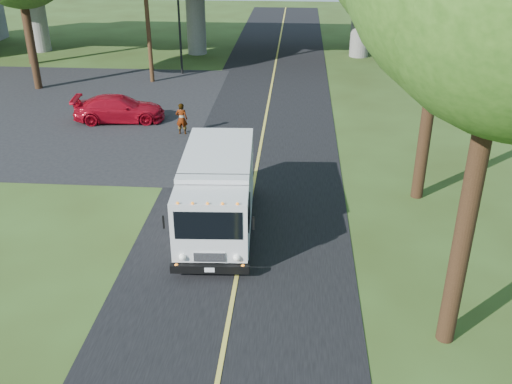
# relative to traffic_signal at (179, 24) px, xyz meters

# --- Properties ---
(ground) EXTENTS (120.00, 120.00, 0.00)m
(ground) POSITION_rel_traffic_signal_xyz_m (6.00, -26.00, -3.20)
(ground) COLOR #303F16
(ground) RESTS_ON ground
(road) EXTENTS (7.00, 90.00, 0.02)m
(road) POSITION_rel_traffic_signal_xyz_m (6.00, -16.00, -3.19)
(road) COLOR black
(road) RESTS_ON ground
(parking_lot) EXTENTS (16.00, 18.00, 0.01)m
(parking_lot) POSITION_rel_traffic_signal_xyz_m (-5.00, -8.00, -3.19)
(parking_lot) COLOR black
(parking_lot) RESTS_ON ground
(lane_line) EXTENTS (0.12, 90.00, 0.01)m
(lane_line) POSITION_rel_traffic_signal_xyz_m (6.00, -16.00, -3.17)
(lane_line) COLOR gold
(lane_line) RESTS_ON road
(traffic_signal) EXTENTS (0.18, 0.22, 5.20)m
(traffic_signal) POSITION_rel_traffic_signal_xyz_m (0.00, 0.00, 0.00)
(traffic_signal) COLOR black
(traffic_signal) RESTS_ON ground
(utility_pole) EXTENTS (1.60, 0.26, 9.00)m
(utility_pole) POSITION_rel_traffic_signal_xyz_m (-1.50, -2.00, 1.40)
(utility_pole) COLOR #472D19
(utility_pole) RESTS_ON ground
(step_van) EXTENTS (2.57, 6.24, 2.57)m
(step_van) POSITION_rel_traffic_signal_xyz_m (5.08, -19.92, -1.80)
(step_van) COLOR silver
(step_van) RESTS_ON ground
(red_sedan) EXTENTS (4.71, 2.37, 1.31)m
(red_sedan) POSITION_rel_traffic_signal_xyz_m (-1.38, -9.43, -2.54)
(red_sedan) COLOR #9F0919
(red_sedan) RESTS_ON ground
(pedestrian) EXTENTS (0.57, 0.39, 1.53)m
(pedestrian) POSITION_rel_traffic_signal_xyz_m (2.15, -11.07, -2.44)
(pedestrian) COLOR gray
(pedestrian) RESTS_ON ground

